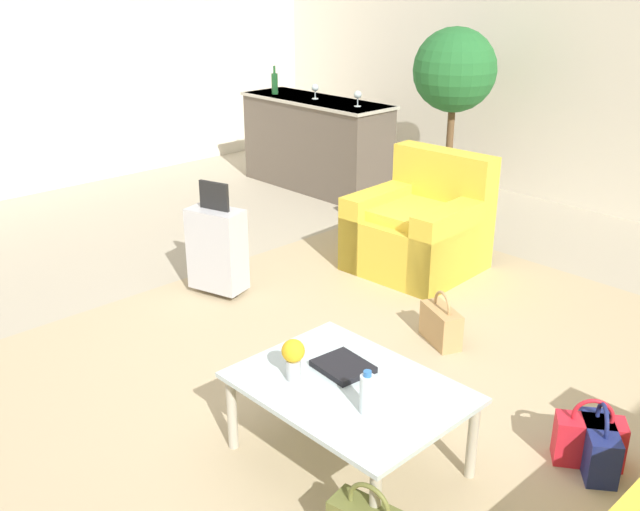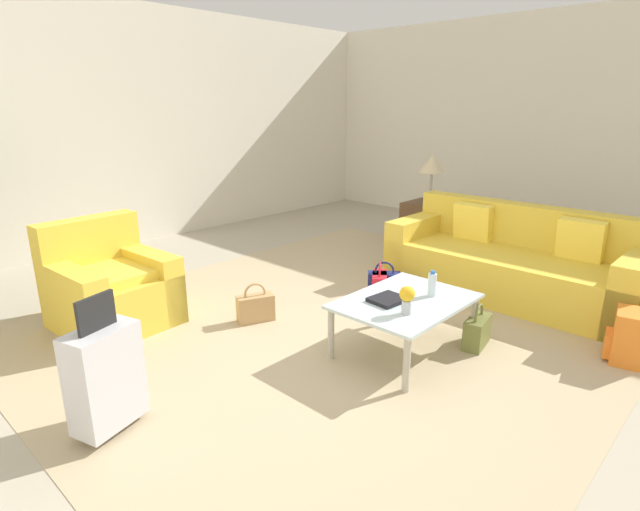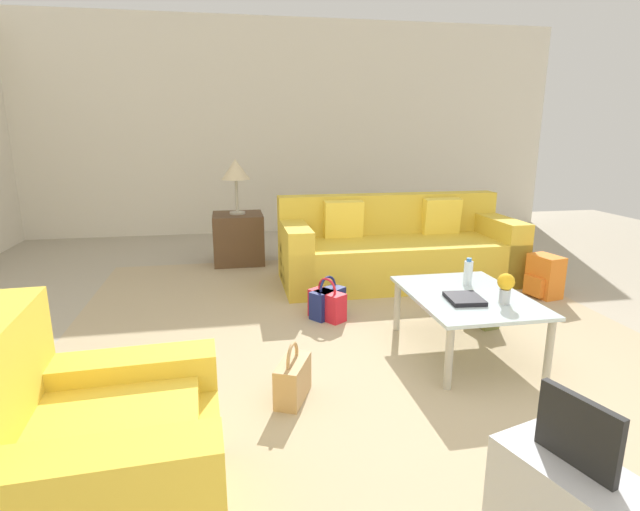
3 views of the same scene
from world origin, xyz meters
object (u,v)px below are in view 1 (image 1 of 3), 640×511
at_px(handbag_red, 589,440).
at_px(handbag_tan, 441,325).
at_px(wine_glass_right_of_centre, 358,95).
at_px(armchair, 422,231).
at_px(bar_console, 316,143).
at_px(water_bottle, 367,393).
at_px(flower_vase, 293,356).
at_px(wine_glass_leftmost, 275,82).
at_px(coffee_table, 349,394).
at_px(potted_ficus, 454,84).
at_px(coffee_table_book, 343,366).
at_px(suitcase_silver, 217,248).
at_px(wine_glass_left_of_centre, 315,88).
at_px(wine_bottle_green, 275,83).
at_px(handbag_navy, 598,446).

distance_m(handbag_red, handbag_tan, 1.30).
xyz_separation_m(wine_glass_right_of_centre, handbag_tan, (2.47, -1.82, -0.94)).
height_order(armchair, bar_console, bar_console).
relative_size(water_bottle, flower_vase, 1.00).
height_order(armchair, wine_glass_leftmost, wine_glass_leftmost).
bearing_deg(flower_vase, coffee_table, 34.29).
distance_m(wine_glass_right_of_centre, potted_ficus, 0.93).
xyz_separation_m(handbag_red, potted_ficus, (-3.00, 2.87, 1.06)).
distance_m(armchair, water_bottle, 2.73).
bearing_deg(water_bottle, potted_ficus, 122.28).
height_order(coffee_table_book, wine_glass_right_of_centre, wine_glass_right_of_centre).
xyz_separation_m(coffee_table, wine_glass_right_of_centre, (-2.89, 3.09, 0.69)).
relative_size(bar_console, suitcase_silver, 2.09).
bearing_deg(flower_vase, wine_glass_left_of_centre, 135.36).
height_order(coffee_table, water_bottle, water_bottle).
height_order(flower_vase, wine_glass_left_of_centre, wine_glass_left_of_centre).
bearing_deg(coffee_table_book, flower_vase, -107.88).
xyz_separation_m(wine_glass_left_of_centre, handbag_tan, (3.08, -1.81, -0.94)).
xyz_separation_m(coffee_table, handbag_tan, (-0.42, 1.27, -0.25)).
distance_m(wine_bottle_green, potted_ficus, 1.97).
distance_m(coffee_table_book, handbag_navy, 1.26).
xyz_separation_m(wine_glass_left_of_centre, suitcase_silver, (1.50, -2.39, -0.71)).
relative_size(coffee_table, handbag_red, 2.91).
height_order(handbag_red, handbag_tan, same).
height_order(armchair, coffee_table_book, armchair).
relative_size(wine_glass_leftmost, wine_bottle_green, 0.51).
xyz_separation_m(coffee_table_book, suitcase_silver, (-1.88, 0.62, -0.09)).
bearing_deg(armchair, wine_bottle_green, 163.32).
distance_m(wine_glass_right_of_centre, wine_bottle_green, 1.14).
xyz_separation_m(coffee_table, handbag_navy, (0.85, 0.81, -0.25)).
xyz_separation_m(wine_bottle_green, handbag_tan, (3.61, -1.71, -0.95)).
xyz_separation_m(armchair, wine_glass_leftmost, (-2.81, 0.89, 0.76)).
distance_m(wine_glass_leftmost, handbag_tan, 4.20).
bearing_deg(flower_vase, water_bottle, 6.79).
distance_m(armchair, coffee_table_book, 2.41).
relative_size(wine_bottle_green, potted_ficus, 0.17).
relative_size(coffee_table_book, flower_vase, 1.25).
distance_m(flower_vase, bar_console, 4.62).
xyz_separation_m(flower_vase, wine_bottle_green, (-3.81, 3.14, 0.52)).
distance_m(bar_console, handbag_tan, 3.60).
bearing_deg(armchair, wine_glass_right_of_centre, 149.91).
bearing_deg(potted_ficus, water_bottle, -57.72).
height_order(wine_glass_leftmost, handbag_tan, wine_glass_leftmost).
distance_m(coffee_table, potted_ficus, 4.38).
height_order(flower_vase, suitcase_silver, suitcase_silver).
xyz_separation_m(armchair, coffee_table, (1.30, -2.17, 0.08)).
bearing_deg(suitcase_silver, wine_glass_left_of_centre, 122.13).
distance_m(armchair, handbag_red, 2.50).
height_order(coffee_table, potted_ficus, potted_ficus).
bearing_deg(water_bottle, handbag_navy, 54.37).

